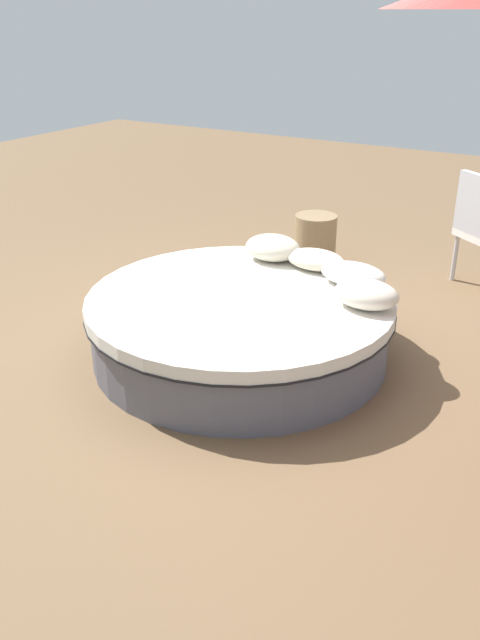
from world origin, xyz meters
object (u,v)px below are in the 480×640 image
round_bed (240,325)px  throw_pillow_1 (353,274)px  side_table (315,241)px  throw_pillow_2 (316,259)px  throw_pillow_3 (273,247)px  throw_pillow_0 (366,294)px

round_bed → throw_pillow_1: bearing=46.3°
side_table → throw_pillow_1: bearing=-55.4°
throw_pillow_1 → side_table: (-0.90, 1.30, -0.28)m
throw_pillow_2 → throw_pillow_3: size_ratio=1.04×
throw_pillow_1 → throw_pillow_3: size_ratio=1.08×
throw_pillow_1 → throw_pillow_3: (-0.73, 0.16, 0.02)m
round_bed → throw_pillow_3: bearing=102.2°
throw_pillow_0 → side_table: throw_pillow_0 is taller
round_bed → side_table: bearing=99.9°
throw_pillow_2 → throw_pillow_3: 0.37m
round_bed → throw_pillow_3: (-0.16, 0.75, 0.31)m
throw_pillow_3 → side_table: (-0.17, 1.14, -0.30)m
round_bed → throw_pillow_2: 0.82m
throw_pillow_2 → side_table: throw_pillow_2 is taller
throw_pillow_3 → throw_pillow_1: bearing=-12.3°
round_bed → throw_pillow_1: throw_pillow_1 is taller
round_bed → throw_pillow_0: (0.79, 0.26, 0.31)m
round_bed → throw_pillow_1: (0.57, 0.59, 0.29)m
round_bed → throw_pillow_1: 0.87m
round_bed → throw_pillow_3: 0.83m
throw_pillow_0 → throw_pillow_1: throw_pillow_0 is taller
throw_pillow_2 → throw_pillow_3: bearing=177.9°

